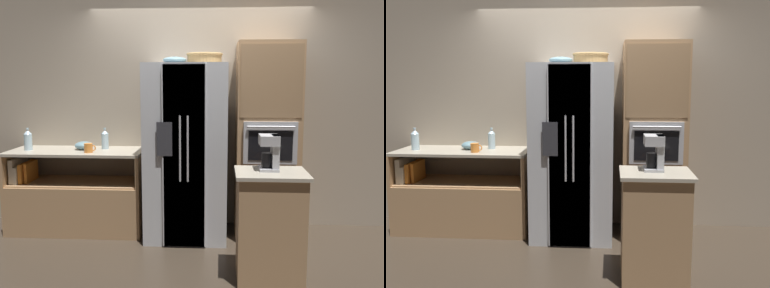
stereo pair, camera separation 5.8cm
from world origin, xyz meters
The scene contains 13 objects.
ground_plane centered at (0.00, 0.00, 0.00)m, with size 20.00×20.00×0.00m, color #382D23.
wall_back centered at (0.00, 0.48, 1.40)m, with size 12.00×0.06×2.80m.
counter_left centered at (-1.38, 0.13, 0.33)m, with size 1.50×0.65×0.92m.
refrigerator centered at (-0.12, 0.04, 0.93)m, with size 0.86×0.85×1.87m.
wall_oven centered at (0.74, 0.13, 1.05)m, with size 0.66×0.70×2.09m.
island_counter centered at (0.66, -0.97, 0.47)m, with size 0.60×0.51×0.94m.
wicker_basket centered at (0.07, 0.05, 1.92)m, with size 0.38×0.38×0.11m.
fruit_bowl centered at (-0.24, 0.01, 1.90)m, with size 0.25×0.25×0.07m.
bottle_tall centered at (-1.07, 0.24, 1.03)m, with size 0.08×0.08×0.24m.
bottle_short centered at (-1.91, 0.10, 1.03)m, with size 0.09×0.09×0.25m.
mug centered at (-1.18, -0.02, 0.97)m, with size 0.13×0.09×0.10m.
mixing_bowl centered at (-1.30, 0.18, 0.96)m, with size 0.21×0.21×0.09m.
coffee_maker centered at (0.67, -0.91, 1.10)m, with size 0.16×0.22×0.30m.
Camera 2 is at (0.29, -4.50, 1.68)m, focal length 40.00 mm.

